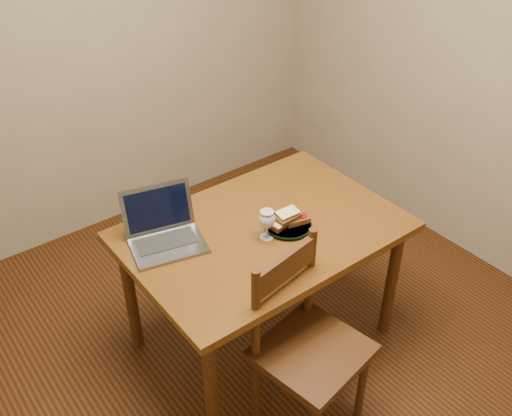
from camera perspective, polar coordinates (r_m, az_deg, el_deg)
floor at (r=3.16m, az=0.30°, el=-14.06°), size 3.20×3.20×0.02m
back_wall at (r=3.65m, az=-16.02°, el=16.48°), size 3.20×0.02×2.60m
right_wall at (r=3.49m, az=22.46°, el=14.40°), size 0.02×3.20×2.60m
table at (r=2.78m, az=0.74°, el=-3.40°), size 1.30×0.90×0.74m
chair at (r=2.52m, az=5.23°, el=-12.98°), size 0.50×0.49×0.47m
plate at (r=2.73m, az=3.22°, el=-1.77°), size 0.23×0.23×0.02m
sandwich_cheese at (r=2.70m, az=2.47°, el=-1.50°), size 0.12×0.08×0.03m
sandwich_tomato at (r=2.73m, az=4.08°, el=-1.07°), size 0.13×0.10×0.04m
sandwich_top at (r=2.70m, az=3.18°, el=-0.77°), size 0.13×0.08×0.04m
milk_glass at (r=2.62m, az=1.09°, el=-1.67°), size 0.08×0.08×0.15m
laptop at (r=2.65m, az=-9.26°, el=-1.97°), size 0.39×0.37×0.24m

